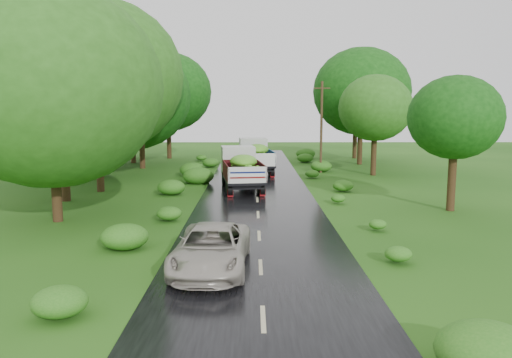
{
  "coord_description": "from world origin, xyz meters",
  "views": [
    {
      "loc": [
        -0.25,
        -15.55,
        5.11
      ],
      "look_at": [
        -0.1,
        8.38,
        1.7
      ],
      "focal_mm": 35.0,
      "sensor_mm": 36.0,
      "label": 1
    }
  ],
  "objects_px": {
    "truck_near": "(241,166)",
    "utility_pole": "(321,126)",
    "truck_far": "(255,154)",
    "car": "(211,248)"
  },
  "relations": [
    {
      "from": "utility_pole",
      "to": "car",
      "type": "bearing_deg",
      "value": -105.85
    },
    {
      "from": "truck_near",
      "to": "car",
      "type": "bearing_deg",
      "value": -99.76
    },
    {
      "from": "truck_far",
      "to": "car",
      "type": "xyz_separation_m",
      "value": [
        -1.52,
        -23.79,
        -0.81
      ]
    },
    {
      "from": "truck_near",
      "to": "truck_far",
      "type": "distance_m",
      "value": 8.06
    },
    {
      "from": "utility_pole",
      "to": "truck_near",
      "type": "bearing_deg",
      "value": -126.43
    },
    {
      "from": "truck_near",
      "to": "car",
      "type": "distance_m",
      "value": 15.81
    },
    {
      "from": "truck_far",
      "to": "utility_pole",
      "type": "height_order",
      "value": "utility_pole"
    },
    {
      "from": "car",
      "to": "truck_near",
      "type": "bearing_deg",
      "value": 90.45
    },
    {
      "from": "truck_near",
      "to": "utility_pole",
      "type": "height_order",
      "value": "utility_pole"
    },
    {
      "from": "truck_near",
      "to": "truck_far",
      "type": "height_order",
      "value": "truck_far"
    }
  ]
}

